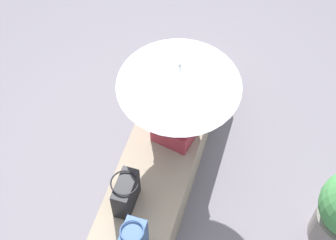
# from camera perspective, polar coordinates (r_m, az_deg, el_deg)

# --- Properties ---
(ground_plane) EXTENTS (14.00, 14.00, 0.00)m
(ground_plane) POSITION_cam_1_polar(r_m,az_deg,el_deg) (5.04, -0.68, -6.05)
(ground_plane) COLOR slate
(stone_bench) EXTENTS (2.45, 0.63, 0.48)m
(stone_bench) POSITION_cam_1_polar(r_m,az_deg,el_deg) (4.83, -0.70, -4.67)
(stone_bench) COLOR gray
(stone_bench) RESTS_ON ground
(person_seated) EXTENTS (0.34, 0.50, 0.90)m
(person_seated) POSITION_cam_1_polar(r_m,az_deg,el_deg) (4.38, 0.78, 0.99)
(person_seated) COLOR #992D38
(person_seated) RESTS_ON stone_bench
(parasol) EXTENTS (0.99, 0.99, 1.00)m
(parasol) POSITION_cam_1_polar(r_m,az_deg,el_deg) (4.00, 1.23, 4.87)
(parasol) COLOR #B7B7BC
(parasol) RESTS_ON stone_bench
(handbag_black) EXTENTS (0.30, 0.22, 0.35)m
(handbag_black) POSITION_cam_1_polar(r_m,az_deg,el_deg) (4.23, -4.60, -7.95)
(handbag_black) COLOR black
(handbag_black) RESTS_ON stone_bench
(shoulder_bag_spare) EXTENTS (0.31, 0.23, 0.35)m
(shoulder_bag_spare) POSITION_cam_1_polar(r_m,az_deg,el_deg) (4.84, 2.00, 4.11)
(shoulder_bag_spare) COLOR black
(shoulder_bag_spare) RESTS_ON stone_bench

